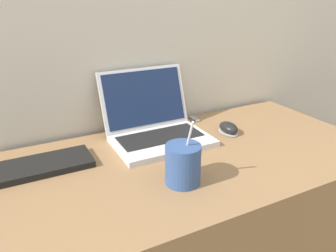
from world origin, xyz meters
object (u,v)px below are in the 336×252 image
Objects in this scene: computer_mouse at (228,128)px; usb_stick at (194,119)px; drink_cup at (183,164)px; external_keyboard at (29,168)px; laptop at (155,124)px.

computer_mouse is 1.53× the size of usb_stick.
drink_cup is at bearing -125.47° from usb_stick.
drink_cup is 0.53× the size of external_keyboard.
computer_mouse reaches higher than external_keyboard.
external_keyboard reaches higher than usb_stick.
computer_mouse is (0.26, -0.08, -0.03)m from laptop.
drink_cup reaches higher than usb_stick.
drink_cup is at bearing -145.70° from computer_mouse.
usb_stick is (0.65, 0.13, -0.01)m from external_keyboard.
computer_mouse is 0.69m from external_keyboard.
laptop reaches higher than drink_cup.
drink_cup is at bearing -34.76° from external_keyboard.
drink_cup is (-0.06, -0.30, 0.01)m from laptop.
usb_stick is at bearing 21.70° from laptop.
laptop reaches higher than usb_stick.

